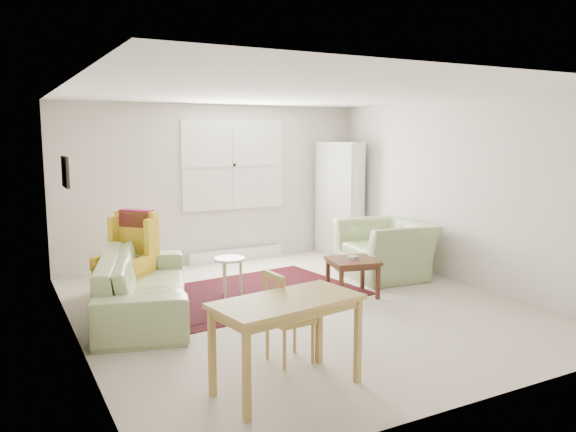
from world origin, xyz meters
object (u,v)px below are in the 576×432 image
stool (230,277)px  desk_chair (290,316)px  wingback_chair (125,254)px  desk (287,344)px  armchair (386,244)px  cabinet (340,198)px  coffee_table (352,277)px  sofa (143,272)px

stool → desk_chair: desk_chair is taller
wingback_chair → desk_chair: wingback_chair is taller
desk → desk_chair: (0.28, 0.49, 0.04)m
armchair → stool: 2.40m
wingback_chair → cabinet: size_ratio=0.56×
armchair → desk: armchair is taller
cabinet → desk: (-3.27, -4.22, -0.58)m
armchair → coffee_table: bearing=-53.7°
armchair → wingback_chair: (-3.51, 0.79, 0.06)m
wingback_chair → coffee_table: (2.53, -1.38, -0.30)m
armchair → wingback_chair: 3.60m
stool → wingback_chair: bearing=146.9°
wingback_chair → coffee_table: wingback_chair is taller
coffee_table → desk_chair: size_ratio=0.69×
sofa → armchair: size_ratio=1.93×
sofa → armchair: (3.49, 0.07, -0.00)m
armchair → sofa: bearing=-83.5°
stool → cabinet: size_ratio=0.27×
wingback_chair → desk_chair: 2.98m
armchair → stool: (-2.38, 0.06, -0.22)m
sofa → armchair: same height
desk_chair → stool: bearing=-11.8°
cabinet → desk_chair: bearing=-149.6°
sofa → desk: size_ratio=2.01×
coffee_table → cabinet: size_ratio=0.30×
desk → desk_chair: 0.56m
wingback_chair → cabinet: bearing=60.0°
desk → desk_chair: desk_chair is taller
armchair → desk: 3.91m
wingback_chair → desk_chair: bearing=-26.7°
wingback_chair → desk: bearing=-33.7°
armchair → coffee_table: armchair is taller
armchair → wingback_chair: bearing=-97.3°
sofa → stool: 1.13m
desk_chair → sofa: bearing=18.2°
coffee_table → desk: size_ratio=0.49×
sofa → cabinet: 4.21m
sofa → desk_chair: (0.82, -1.99, -0.06)m
cabinet → armchair: bearing=-121.4°
sofa → desk: sofa is taller
wingback_chair → stool: wingback_chair is taller
wingback_chair → cabinet: (3.82, 0.88, 0.42)m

